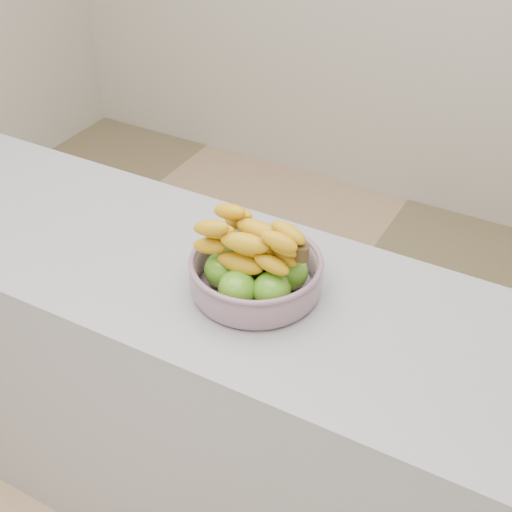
{
  "coord_description": "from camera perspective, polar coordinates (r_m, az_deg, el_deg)",
  "views": [
    {
      "loc": [
        0.84,
        -1.14,
        1.97
      ],
      "look_at": [
        0.2,
        0.0,
        1.0
      ],
      "focal_mm": 50.0,
      "sensor_mm": 36.0,
      "label": 1
    }
  ],
  "objects": [
    {
      "name": "ground",
      "position": [
        2.43,
        -4.48,
        -17.91
      ],
      "size": [
        4.0,
        4.0,
        0.0
      ],
      "primitive_type": "plane",
      "color": "tan",
      "rests_on": "ground"
    },
    {
      "name": "counter",
      "position": [
        2.08,
        -5.0,
        -10.59
      ],
      "size": [
        2.0,
        0.6,
        0.9
      ],
      "primitive_type": "cube",
      "color": "#9D9EA5",
      "rests_on": "ground"
    },
    {
      "name": "fruit_bowl",
      "position": [
        1.65,
        -0.03,
        -1.03
      ],
      "size": [
        0.31,
        0.31,
        0.2
      ],
      "rotation": [
        0.0,
        0.0,
        -0.07
      ],
      "color": "#919CAF",
      "rests_on": "counter"
    }
  ]
}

